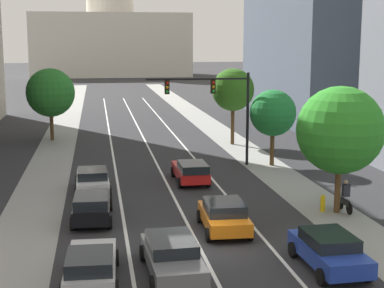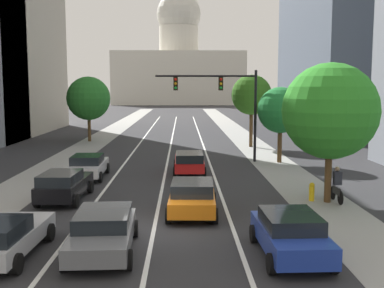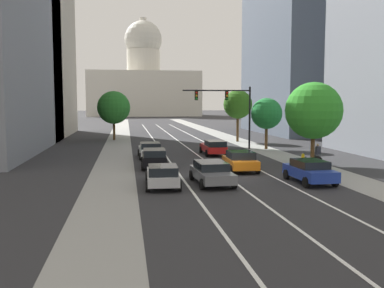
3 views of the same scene
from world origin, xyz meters
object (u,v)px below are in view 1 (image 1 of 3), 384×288
Objects in this scene: car_orange at (224,215)px; street_tree_mid_right at (273,113)px; street_tree_far_right at (233,90)px; traffic_signal_mast at (217,99)px; car_silver at (91,265)px; car_red at (191,171)px; car_white at (93,180)px; cyclist at (345,196)px; capitol_building at (111,31)px; car_blue at (329,250)px; car_black at (92,206)px; street_tree_near_right at (340,130)px; fire_hydrant at (323,203)px; street_tree_near_left at (50,93)px; car_gray at (172,255)px.

street_tree_mid_right is at bearing -23.16° from car_orange.
car_orange is at bearing -104.18° from street_tree_far_right.
car_silver is at bearing -113.96° from traffic_signal_mast.
street_tree_mid_right is at bearing -57.19° from car_red.
cyclist is at bearing -117.12° from car_white.
capitol_building reaches higher than cyclist.
cyclist reaches higher than car_red.
car_black is at bearing 48.07° from car_blue.
car_black reaches higher than car_orange.
car_white is 14.57m from street_tree_near_right.
fire_hydrant is at bearing -55.54° from car_silver.
car_orange is (6.13, 5.20, 0.05)m from car_silver.
traffic_signal_mast is at bearing 107.29° from street_tree_near_right.
street_tree_mid_right is (0.83, 11.76, 3.33)m from fire_hydrant.
car_black is at bearing 139.30° from car_red.
street_tree_far_right reaches higher than car_black.
car_black is at bearing 178.86° from car_white.
car_black is 13.11m from street_tree_near_right.
street_tree_near_left is (-12.87, 33.10, 3.55)m from car_blue.
street_tree_near_right is (6.49, -7.70, 3.58)m from car_red.
car_black is 5.04× the size of fire_hydrant.
cyclist reaches higher than car_orange.
street_tree_near_left is at bearing 28.20° from car_red.
fire_hydrant is at bearing 74.62° from cyclist.
car_orange is at bearing -100.25° from traffic_signal_mast.
street_tree_near_left is 0.99× the size of street_tree_far_right.
street_tree_near_left is 30.58m from street_tree_near_right.
street_tree_near_left is 21.52m from street_tree_mid_right.
car_white is 0.95× the size of car_gray.
cyclist is (9.99, 6.66, 0.11)m from car_gray.
traffic_signal_mast is at bearing -29.11° from car_red.
traffic_signal_mast is at bearing -8.13° from car_orange.
car_white is 0.83× the size of street_tree_mid_right.
car_black reaches higher than car_blue.
car_white is at bearing 1.72° from car_black.
car_blue is 0.65× the size of street_tree_near_right.
car_black is 11.94m from fire_hydrant.
car_red reaches higher than car_gray.
car_gray is at bearing 83.13° from car_blue.
street_tree_mid_right is (0.78, -9.11, -0.94)m from street_tree_far_right.
car_blue is 0.79× the size of street_tree_mid_right.
car_red is at bearing -78.66° from car_white.
car_silver is 2.65× the size of cyclist.
car_white is 0.98× the size of car_red.
car_gray is at bearing -145.02° from street_tree_near_right.
car_silver is at bearing -91.91° from capitol_building.
street_tree_far_right reaches higher than car_silver.
capitol_building is 6.21× the size of street_tree_near_left.
car_orange reaches higher than car_blue.
street_tree_near_left reaches higher than car_orange.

